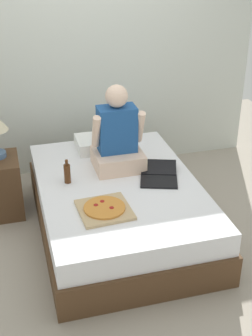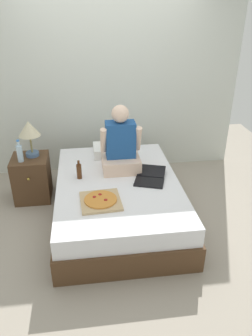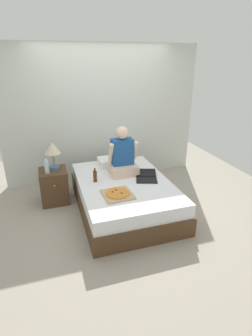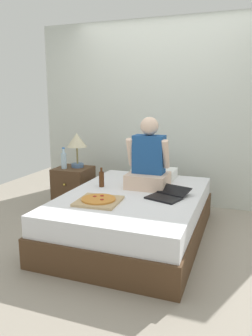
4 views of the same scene
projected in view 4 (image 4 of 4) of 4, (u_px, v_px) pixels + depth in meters
ground_plane at (134, 236)px, 3.53m from camera, size 5.71×5.71×0.00m
wall_back at (166, 114)px, 4.52m from camera, size 3.71×0.12×2.50m
bed at (134, 215)px, 3.48m from camera, size 1.40×2.00×0.48m
nightstand_left at (74, 189)px, 4.34m from camera, size 0.44×0.47×0.57m
lamp_on_left_nightstand at (77, 143)px, 4.25m from camera, size 0.26×0.26×0.45m
water_bottle at (64, 160)px, 4.21m from camera, size 0.07×0.07×0.28m
pillow at (154, 173)px, 4.07m from camera, size 0.52×0.34×0.12m
person_seated at (149, 162)px, 3.62m from camera, size 0.47×0.40×0.78m
laptop at (167, 196)px, 3.28m from camera, size 0.43×0.49×0.07m
pizza_box at (99, 200)px, 3.13m from camera, size 0.42×0.42×0.05m
beer_bottle_on_bed at (102, 179)px, 3.67m from camera, size 0.06×0.06×0.22m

